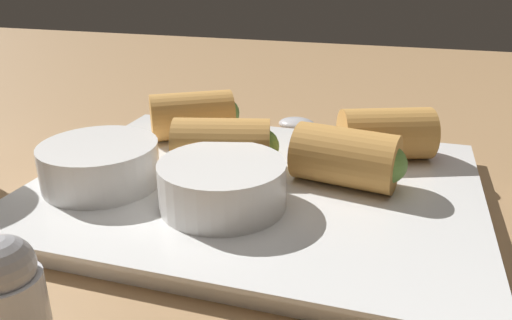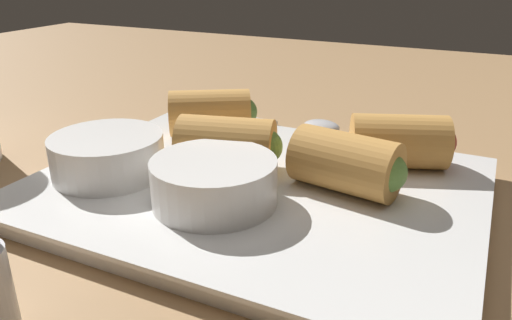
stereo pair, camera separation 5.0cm
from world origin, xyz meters
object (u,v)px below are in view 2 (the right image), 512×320
object	(u,v)px
spoon	(305,125)
dipping_bowl_far	(108,153)
dipping_bowl_near	(214,180)
serving_plate	(256,190)

from	to	relation	value
spoon	dipping_bowl_far	bearing A→B (deg)	68.09
dipping_bowl_near	spoon	bearing A→B (deg)	-86.17
serving_plate	spoon	size ratio (longest dim) A/B	1.73
serving_plate	dipping_bowl_far	bearing A→B (deg)	19.20
dipping_bowl_near	dipping_bowl_far	bearing A→B (deg)	-3.76
serving_plate	dipping_bowl_far	size ratio (longest dim) A/B	3.79
dipping_bowl_far	spoon	xyz separation A→B (cm)	(-7.84, -19.49, -2.54)
spoon	serving_plate	bearing A→B (deg)	98.21
serving_plate	dipping_bowl_near	size ratio (longest dim) A/B	3.79
spoon	dipping_bowl_near	bearing A→B (deg)	93.83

